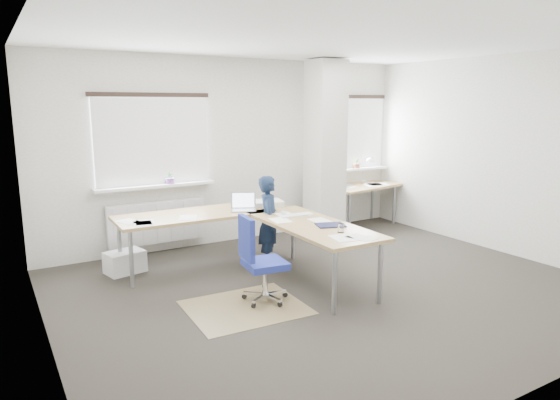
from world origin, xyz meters
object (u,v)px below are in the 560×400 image
desk_side (362,188)px  person (269,222)px  task_chair (262,278)px  desk_main (254,221)px

desk_side → person: size_ratio=1.24×
desk_side → task_chair: size_ratio=1.56×
desk_side → task_chair: 3.80m
desk_side → task_chair: bearing=-156.1°
desk_main → task_chair: size_ratio=2.75×
desk_main → desk_side: (2.79, 1.27, -0.01)m
desk_side → person: 2.70m
desk_main → person: size_ratio=2.19×
desk_main → desk_side: desk_side is taller
desk_main → person: 0.37m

